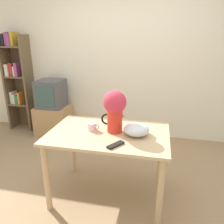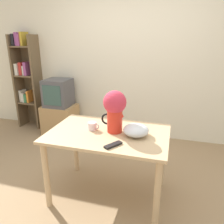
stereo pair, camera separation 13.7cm
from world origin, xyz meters
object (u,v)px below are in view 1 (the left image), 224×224
tv_set (51,94)px  flower_vase (115,108)px  white_bowl (136,130)px  coffee_mug (92,127)px

tv_set → flower_vase: bearing=-43.6°
tv_set → white_bowl: bearing=-40.1°
tv_set → coffee_mug: bearing=-49.2°
white_bowl → tv_set: (-1.62, 1.37, -0.05)m
white_bowl → tv_set: size_ratio=0.54×
flower_vase → coffee_mug: (-0.23, -0.02, -0.21)m
flower_vase → tv_set: (-1.39, 1.33, -0.25)m
coffee_mug → white_bowl: size_ratio=0.49×
flower_vase → coffee_mug: 0.32m
flower_vase → white_bowl: size_ratio=1.70×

